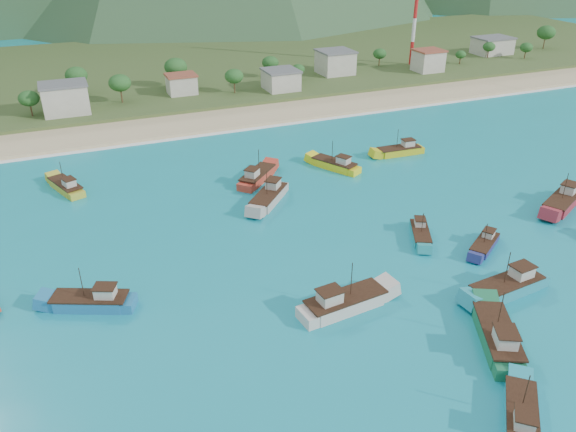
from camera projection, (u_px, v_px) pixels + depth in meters
name	position (u px, v px, depth m)	size (l,w,h in m)	color
ground	(376.00, 282.00, 79.00)	(600.00, 600.00, 0.00)	#0C7B8E
beach	(218.00, 120.00, 143.56)	(400.00, 18.00, 1.20)	beige
land	(168.00, 69.00, 193.42)	(400.00, 110.00, 2.40)	#385123
surf_line	(229.00, 131.00, 135.80)	(400.00, 2.50, 0.08)	white
village	(245.00, 76.00, 165.03)	(221.17, 25.74, 7.18)	beige
vegetation	(172.00, 80.00, 159.23)	(280.47, 26.10, 9.00)	#235623
boat_1	(508.00, 287.00, 76.33)	(12.40, 4.75, 7.16)	teal
boat_2	(563.00, 202.00, 99.45)	(12.64, 8.74, 7.27)	maroon
boat_3	(257.00, 177.00, 109.49)	(10.33, 10.25, 6.64)	#B63524
boat_4	(92.00, 302.00, 73.53)	(11.38, 7.43, 6.50)	#1C6DA1
boat_5	(335.00, 165.00, 114.96)	(7.84, 10.85, 6.29)	yellow
boat_7	(521.00, 417.00, 56.57)	(8.90, 9.61, 5.99)	teal
boat_11	(66.00, 187.00, 105.55)	(6.40, 10.61, 6.03)	gold
boat_13	(498.00, 338.00, 66.99)	(8.91, 12.72, 7.33)	#196941
boat_16	(344.00, 303.00, 73.05)	(12.67, 4.96, 7.30)	beige
boat_19	(420.00, 234.00, 90.02)	(6.25, 8.84, 5.10)	teal
boat_20	(269.00, 197.00, 101.32)	(10.37, 10.87, 6.86)	#ACA39B
boat_23	(400.00, 151.00, 122.08)	(10.67, 3.66, 6.22)	gold
boat_26	(484.00, 245.00, 87.03)	(8.44, 6.78, 5.01)	navy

